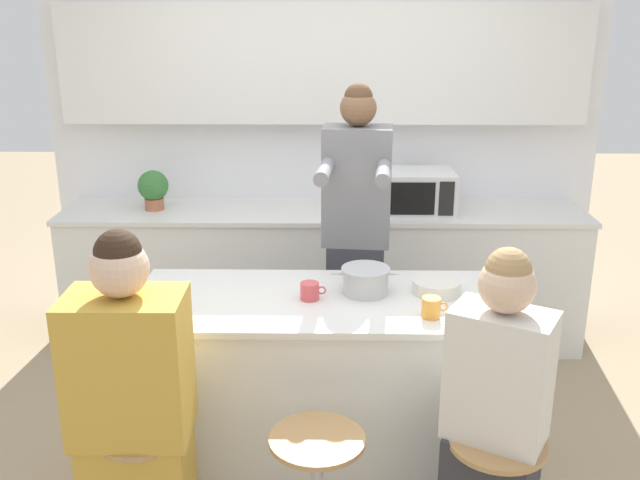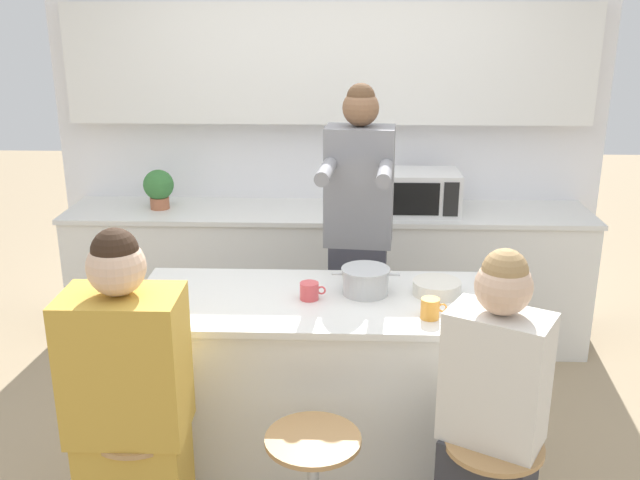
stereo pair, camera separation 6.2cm
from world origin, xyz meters
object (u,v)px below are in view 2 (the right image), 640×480
(kitchen_island, at_px, (319,390))
(potted_plant, at_px, (159,187))
(coffee_cup_near, at_px, (430,309))
(person_seated_near, at_px, (490,440))
(person_cooking, at_px, (358,256))
(fruit_bowl, at_px, (437,287))
(coffee_cup_far, at_px, (310,291))
(microwave, at_px, (418,192))
(cooking_pot, at_px, (365,281))
(person_wrapped_blanket, at_px, (131,422))

(kitchen_island, distance_m, potted_plant, 1.95)
(coffee_cup_near, bearing_deg, person_seated_near, -67.04)
(kitchen_island, bearing_deg, person_cooking, 74.13)
(fruit_bowl, height_order, coffee_cup_far, coffee_cup_far)
(fruit_bowl, xyz_separation_m, microwave, (0.05, 1.40, 0.08))
(kitchen_island, xyz_separation_m, coffee_cup_far, (-0.04, -0.01, 0.50))
(person_seated_near, height_order, microwave, person_seated_near)
(person_seated_near, bearing_deg, person_cooking, 139.45)
(person_seated_near, relative_size, cooking_pot, 4.54)
(person_wrapped_blanket, xyz_separation_m, person_seated_near, (1.34, 0.00, -0.04))
(person_seated_near, bearing_deg, coffee_cup_near, 142.06)
(person_wrapped_blanket, bearing_deg, coffee_cup_far, 44.10)
(potted_plant, bearing_deg, coffee_cup_near, -47.41)
(person_seated_near, height_order, coffee_cup_near, person_seated_near)
(microwave, bearing_deg, cooking_pot, -104.73)
(person_seated_near, xyz_separation_m, microwave, (-0.08, 2.11, 0.40))
(kitchen_island, distance_m, person_seated_near, 0.93)
(coffee_cup_near, distance_m, coffee_cup_far, 0.54)
(coffee_cup_far, distance_m, microwave, 1.60)
(kitchen_island, xyz_separation_m, person_cooking, (0.18, 0.64, 0.44))
(person_wrapped_blanket, height_order, cooking_pot, person_wrapped_blanket)
(fruit_bowl, relative_size, coffee_cup_near, 1.97)
(coffee_cup_far, height_order, microwave, microwave)
(coffee_cup_near, relative_size, potted_plant, 0.43)
(fruit_bowl, height_order, potted_plant, potted_plant)
(coffee_cup_far, bearing_deg, potted_plant, 124.77)
(person_seated_near, distance_m, fruit_bowl, 0.79)
(coffee_cup_far, height_order, potted_plant, potted_plant)
(person_seated_near, xyz_separation_m, coffee_cup_near, (-0.19, 0.44, 0.33))
(person_cooking, height_order, person_seated_near, person_cooking)
(cooking_pot, bearing_deg, microwave, 75.27)
(coffee_cup_far, bearing_deg, person_seated_near, -41.98)
(person_cooking, height_order, potted_plant, person_cooking)
(fruit_bowl, distance_m, coffee_cup_far, 0.58)
(cooking_pot, relative_size, fruit_bowl, 1.41)
(coffee_cup_far, bearing_deg, kitchen_island, 12.79)
(person_cooking, height_order, coffee_cup_far, person_cooking)
(person_wrapped_blanket, distance_m, coffee_cup_near, 1.27)
(fruit_bowl, bearing_deg, kitchen_island, -172.38)
(cooking_pot, relative_size, coffee_cup_far, 2.66)
(kitchen_island, bearing_deg, cooking_pot, 17.67)
(person_cooking, xyz_separation_m, person_wrapped_blanket, (-0.86, -1.28, -0.22))
(cooking_pot, height_order, microwave, microwave)
(person_wrapped_blanket, bearing_deg, person_seated_near, -0.44)
(person_cooking, distance_m, coffee_cup_near, 0.89)
(fruit_bowl, bearing_deg, person_wrapped_blanket, -149.61)
(kitchen_island, height_order, microwave, microwave)
(cooking_pot, height_order, fruit_bowl, cooking_pot)
(fruit_bowl, xyz_separation_m, coffee_cup_near, (-0.06, -0.27, 0.01))
(kitchen_island, bearing_deg, coffee_cup_far, -167.21)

